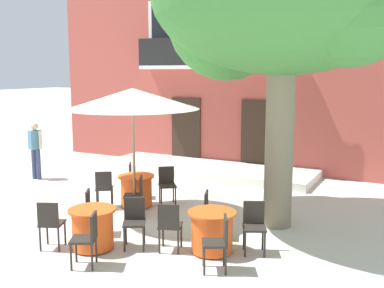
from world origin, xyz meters
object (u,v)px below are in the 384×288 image
at_px(cafe_table_middle, 136,190).
at_px(cafe_chair_front_3, 219,239).
at_px(cafe_table_near_tree, 93,228).
at_px(cafe_chair_front_2, 170,224).
at_px(cafe_chair_middle_2, 136,193).
at_px(cafe_chair_near_tree_1, 134,219).
at_px(cafe_chair_middle_0, 134,178).
at_px(cafe_chair_middle_3, 167,183).
at_px(cafe_table_front, 212,231).
at_px(cafe_chair_near_tree_0, 88,236).
at_px(cafe_chair_front_1, 212,211).
at_px(cafe_chair_middle_1, 104,187).
at_px(pedestrian_near_entrance, 35,147).
at_px(cafe_chair_front_0, 254,223).
at_px(cafe_umbrella, 133,99).
at_px(cafe_chair_near_tree_3, 50,222).
at_px(cafe_chair_near_tree_2, 94,209).

bearing_deg(cafe_table_middle, cafe_chair_front_3, -36.19).
bearing_deg(cafe_chair_front_3, cafe_table_near_tree, -174.77).
xyz_separation_m(cafe_table_near_tree, cafe_chair_front_2, (1.31, 0.52, 0.14)).
bearing_deg(cafe_chair_middle_2, cafe_table_near_tree, -79.16).
relative_size(cafe_chair_near_tree_1, cafe_chair_front_2, 1.00).
bearing_deg(cafe_chair_middle_0, cafe_chair_middle_3, -3.99).
bearing_deg(cafe_table_front, cafe_chair_front_3, -56.19).
bearing_deg(cafe_table_near_tree, cafe_table_middle, 107.32).
xyz_separation_m(cafe_table_middle, cafe_chair_front_2, (2.11, -2.05, 0.14)).
bearing_deg(cafe_chair_near_tree_0, cafe_chair_front_3, 23.06).
distance_m(cafe_chair_near_tree_1, cafe_chair_front_1, 1.51).
xyz_separation_m(cafe_chair_middle_1, cafe_chair_front_2, (2.69, -1.57, 0.00)).
height_order(cafe_chair_front_3, pedestrian_near_entrance, pedestrian_near_entrance).
bearing_deg(cafe_chair_middle_3, cafe_chair_front_3, -47.11).
height_order(cafe_table_near_tree, cafe_chair_front_2, cafe_chair_front_2).
bearing_deg(pedestrian_near_entrance, cafe_chair_front_1, -16.55).
xyz_separation_m(cafe_chair_middle_2, cafe_chair_front_1, (2.04, -0.42, 0.00)).
xyz_separation_m(cafe_chair_front_0, cafe_umbrella, (-3.08, 0.74, 2.08)).
height_order(cafe_chair_near_tree_3, cafe_chair_middle_2, same).
relative_size(cafe_chair_near_tree_3, cafe_chair_middle_0, 1.00).
bearing_deg(cafe_table_middle, cafe_chair_middle_2, -55.39).
relative_size(cafe_table_front, pedestrian_near_entrance, 0.51).
bearing_deg(cafe_chair_front_2, cafe_chair_front_3, -15.28).
bearing_deg(cafe_chair_near_tree_3, cafe_chair_near_tree_1, 33.05).
xyz_separation_m(cafe_chair_middle_1, cafe_chair_front_0, (4.02, -0.86, 0.00)).
relative_size(cafe_chair_middle_2, pedestrian_near_entrance, 0.53).
bearing_deg(cafe_table_middle, cafe_chair_near_tree_3, -87.18).
relative_size(cafe_table_middle, cafe_umbrella, 0.30).
height_order(cafe_chair_middle_0, cafe_chair_middle_1, same).
bearing_deg(cafe_table_front, cafe_chair_middle_3, 135.04).
bearing_deg(cafe_chair_near_tree_1, cafe_chair_near_tree_0, -99.76).
height_order(cafe_chair_near_tree_2, cafe_table_middle, cafe_chair_near_tree_2).
height_order(cafe_chair_middle_3, cafe_umbrella, cafe_umbrella).
bearing_deg(cafe_chair_front_2, cafe_chair_near_tree_2, 177.67).
distance_m(cafe_chair_middle_0, cafe_chair_middle_2, 1.51).
xyz_separation_m(cafe_chair_front_1, cafe_chair_front_3, (0.74, -1.31, 0.00)).
bearing_deg(cafe_chair_front_1, cafe_table_middle, 157.12).
height_order(cafe_chair_middle_0, cafe_chair_front_0, same).
xyz_separation_m(cafe_chair_middle_2, cafe_umbrella, (-0.07, 0.02, 2.08)).
height_order(cafe_chair_near_tree_2, cafe_umbrella, cafe_umbrella).
xyz_separation_m(cafe_chair_front_2, cafe_umbrella, (-1.75, 1.45, 2.08)).
bearing_deg(cafe_chair_near_tree_0, cafe_umbrella, 108.30).
relative_size(cafe_table_front, cafe_umbrella, 0.30).
xyz_separation_m(cafe_chair_middle_3, pedestrian_near_entrance, (-4.81, 0.43, 0.44)).
distance_m(cafe_table_middle, cafe_chair_middle_1, 0.77).
bearing_deg(cafe_chair_front_3, cafe_table_middle, 143.81).
relative_size(cafe_chair_near_tree_1, cafe_chair_near_tree_2, 1.00).
height_order(cafe_table_middle, pedestrian_near_entrance, pedestrian_near_entrance).
xyz_separation_m(cafe_chair_middle_3, cafe_chair_front_3, (2.67, -2.87, 0.00)).
bearing_deg(cafe_chair_front_3, cafe_chair_near_tree_0, -156.94).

